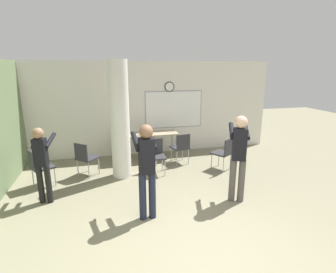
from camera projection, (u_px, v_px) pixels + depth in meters
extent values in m
plane|color=gray|center=(210.00, 263.00, 3.62)|extent=(24.00, 24.00, 0.00)
cube|color=silver|center=(147.00, 109.00, 8.01)|extent=(8.00, 0.12, 2.80)
cylinder|color=black|center=(169.00, 87.00, 7.93)|extent=(0.30, 0.03, 0.30)
cylinder|color=white|center=(170.00, 87.00, 7.92)|extent=(0.25, 0.01, 0.25)
cube|color=#99999E|center=(174.00, 109.00, 8.16)|extent=(1.82, 0.01, 1.16)
cube|color=white|center=(174.00, 109.00, 8.15)|extent=(1.76, 0.02, 1.10)
cylinder|color=silver|center=(120.00, 121.00, 6.18)|extent=(0.45, 0.45, 2.80)
cube|color=tan|center=(145.00, 134.00, 7.55)|extent=(1.87, 0.62, 0.03)
cylinder|color=gray|center=(116.00, 152.00, 7.21)|extent=(0.04, 0.04, 0.75)
cylinder|color=gray|center=(177.00, 147.00, 7.62)|extent=(0.04, 0.04, 0.75)
cylinder|color=gray|center=(115.00, 146.00, 7.68)|extent=(0.04, 0.04, 0.75)
cylinder|color=gray|center=(172.00, 142.00, 8.09)|extent=(0.04, 0.04, 0.75)
cylinder|color=black|center=(141.00, 132.00, 7.36)|extent=(0.06, 0.06, 0.15)
cylinder|color=black|center=(141.00, 128.00, 7.33)|extent=(0.03, 0.03, 0.07)
cylinder|color=gray|center=(151.00, 159.00, 7.17)|extent=(0.31, 0.31, 0.37)
cube|color=#2D2D33|center=(180.00, 147.00, 7.32)|extent=(0.51, 0.51, 0.04)
cube|color=#2D2D33|center=(183.00, 142.00, 7.09)|extent=(0.39, 0.10, 0.40)
cylinder|color=#B7B7BC|center=(182.00, 153.00, 7.61)|extent=(0.02, 0.02, 0.43)
cylinder|color=#B7B7BC|center=(171.00, 154.00, 7.47)|extent=(0.02, 0.02, 0.43)
cylinder|color=#B7B7BC|center=(188.00, 156.00, 7.30)|extent=(0.02, 0.02, 0.43)
cylinder|color=#B7B7BC|center=(177.00, 158.00, 7.15)|extent=(0.02, 0.02, 0.43)
cube|color=#2D2D33|center=(43.00, 167.00, 5.88)|extent=(0.60, 0.60, 0.04)
cube|color=#2D2D33|center=(32.00, 160.00, 5.69)|extent=(0.22, 0.36, 0.40)
cylinder|color=#B7B7BC|center=(55.00, 177.00, 5.94)|extent=(0.02, 0.02, 0.43)
cylinder|color=#B7B7BC|center=(49.00, 172.00, 6.19)|extent=(0.02, 0.02, 0.43)
cylinder|color=#B7B7BC|center=(38.00, 182.00, 5.70)|extent=(0.02, 0.02, 0.43)
cylinder|color=#B7B7BC|center=(33.00, 177.00, 5.95)|extent=(0.02, 0.02, 0.43)
cube|color=#2D2D33|center=(157.00, 157.00, 6.56)|extent=(0.45, 0.45, 0.04)
cube|color=#2D2D33|center=(155.00, 146.00, 6.69)|extent=(0.40, 0.04, 0.40)
cylinder|color=#B7B7BC|center=(151.00, 169.00, 6.41)|extent=(0.02, 0.02, 0.43)
cylinder|color=#B7B7BC|center=(165.00, 168.00, 6.49)|extent=(0.02, 0.02, 0.43)
cylinder|color=#B7B7BC|center=(149.00, 164.00, 6.75)|extent=(0.02, 0.02, 0.43)
cylinder|color=#B7B7BC|center=(162.00, 163.00, 6.83)|extent=(0.02, 0.02, 0.43)
cube|color=#2D2D33|center=(88.00, 158.00, 6.48)|extent=(0.62, 0.62, 0.04)
cube|color=#2D2D33|center=(81.00, 152.00, 6.24)|extent=(0.32, 0.28, 0.40)
cylinder|color=#B7B7BC|center=(99.00, 166.00, 6.61)|extent=(0.02, 0.02, 0.43)
cylinder|color=#B7B7BC|center=(88.00, 163.00, 6.77)|extent=(0.02, 0.02, 0.43)
cylinder|color=#B7B7BC|center=(89.00, 171.00, 6.30)|extent=(0.02, 0.02, 0.43)
cylinder|color=#B7B7BC|center=(78.00, 168.00, 6.46)|extent=(0.02, 0.02, 0.43)
cube|color=#2D2D33|center=(221.00, 153.00, 6.85)|extent=(0.61, 0.61, 0.04)
cube|color=#2D2D33|center=(229.00, 147.00, 6.65)|extent=(0.35, 0.24, 0.40)
cylinder|color=#B7B7BC|center=(219.00, 158.00, 7.15)|extent=(0.02, 0.02, 0.43)
cylinder|color=#B7B7BC|center=(211.00, 162.00, 6.90)|extent=(0.02, 0.02, 0.43)
cylinder|color=#B7B7BC|center=(231.00, 161.00, 6.92)|extent=(0.02, 0.02, 0.43)
cylinder|color=#B7B7BC|center=(223.00, 165.00, 6.66)|extent=(0.02, 0.02, 0.43)
cylinder|color=#1E2338|center=(152.00, 195.00, 4.63)|extent=(0.13, 0.13, 0.87)
cylinder|color=#1E2338|center=(143.00, 197.00, 4.58)|extent=(0.13, 0.13, 0.87)
cube|color=black|center=(147.00, 156.00, 4.41)|extent=(0.26, 0.21, 0.62)
sphere|color=brown|center=(146.00, 131.00, 4.30)|extent=(0.24, 0.24, 0.24)
cylinder|color=black|center=(151.00, 140.00, 4.63)|extent=(0.11, 0.55, 0.25)
cylinder|color=black|center=(136.00, 141.00, 4.55)|extent=(0.11, 0.55, 0.25)
cube|color=white|center=(133.00, 138.00, 4.78)|extent=(0.04, 0.13, 0.04)
cylinder|color=black|center=(49.00, 184.00, 5.17)|extent=(0.11, 0.11, 0.78)
cylinder|color=black|center=(41.00, 184.00, 5.16)|extent=(0.11, 0.11, 0.78)
cube|color=black|center=(40.00, 152.00, 4.99)|extent=(0.25, 0.22, 0.55)
sphere|color=#997051|center=(38.00, 133.00, 4.90)|extent=(0.21, 0.21, 0.21)
cylinder|color=black|center=(50.00, 140.00, 5.17)|extent=(0.17, 0.49, 0.22)
cylinder|color=black|center=(37.00, 141.00, 5.15)|extent=(0.17, 0.49, 0.22)
cylinder|color=#514C47|center=(241.00, 181.00, 5.20)|extent=(0.13, 0.13, 0.88)
cylinder|color=#514C47|center=(232.00, 180.00, 5.22)|extent=(0.13, 0.13, 0.88)
cube|color=black|center=(240.00, 144.00, 5.02)|extent=(0.32, 0.29, 0.63)
sphere|color=#D8AD8C|center=(241.00, 122.00, 4.90)|extent=(0.24, 0.24, 0.24)
cylinder|color=black|center=(246.00, 131.00, 5.18)|extent=(0.30, 0.55, 0.25)
cylinder|color=black|center=(232.00, 131.00, 5.22)|extent=(0.30, 0.55, 0.25)
cube|color=white|center=(231.00, 128.00, 5.46)|extent=(0.08, 0.13, 0.04)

